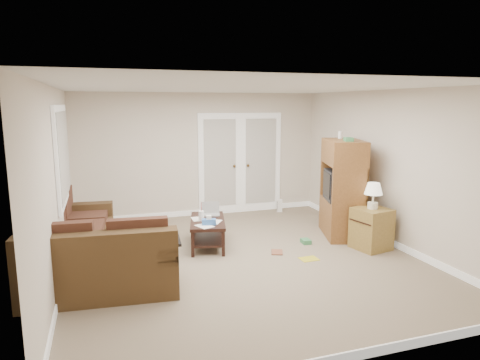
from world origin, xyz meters
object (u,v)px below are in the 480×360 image
object	(u,v)px
tv_armoire	(342,188)
side_cabinet	(372,225)
sectional_sofa	(86,250)
coffee_table	(208,231)

from	to	relation	value
tv_armoire	side_cabinet	size ratio (longest dim) A/B	1.69
sectional_sofa	coffee_table	distance (m)	1.96
sectional_sofa	tv_armoire	xyz separation A→B (m)	(4.20, 0.46, 0.51)
sectional_sofa	side_cabinet	world-z (taller)	side_cabinet
sectional_sofa	side_cabinet	distance (m)	4.29
tv_armoire	side_cabinet	distance (m)	0.90
tv_armoire	side_cabinet	bearing A→B (deg)	-66.50
sectional_sofa	coffee_table	world-z (taller)	sectional_sofa
side_cabinet	tv_armoire	bearing A→B (deg)	84.00
sectional_sofa	tv_armoire	bearing A→B (deg)	11.52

